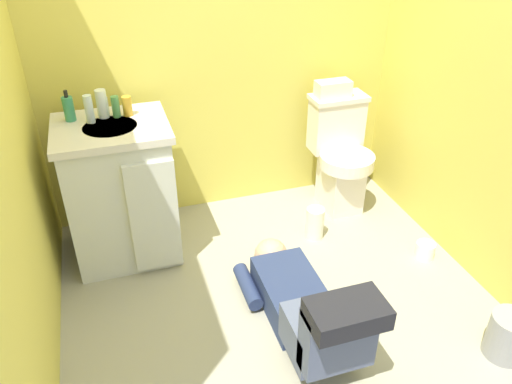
{
  "coord_description": "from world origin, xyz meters",
  "views": [
    {
      "loc": [
        -0.72,
        -1.9,
        1.89
      ],
      "look_at": [
        -0.0,
        0.34,
        0.45
      ],
      "focal_mm": 35.26,
      "sensor_mm": 36.0,
      "label": 1
    }
  ],
  "objects": [
    {
      "name": "ground_plane",
      "position": [
        0.0,
        0.0,
        -0.02
      ],
      "size": [
        2.71,
        3.01,
        0.04
      ],
      "primitive_type": "cube",
      "color": "#9E9983"
    },
    {
      "name": "wall_back",
      "position": [
        0.0,
        1.04,
        1.2
      ],
      "size": [
        2.37,
        0.08,
        2.4
      ],
      "primitive_type": "cube",
      "color": "#D8C952",
      "rests_on": "ground_plane"
    },
    {
      "name": "wall_right",
      "position": [
        1.14,
        0.0,
        1.2
      ],
      "size": [
        0.08,
        2.01,
        2.4
      ],
      "primitive_type": "cube",
      "color": "#D8C952",
      "rests_on": "ground_plane"
    },
    {
      "name": "toilet",
      "position": [
        0.7,
        0.73,
        0.37
      ],
      "size": [
        0.36,
        0.46,
        0.75
      ],
      "color": "silver",
      "rests_on": "ground_plane"
    },
    {
      "name": "vanity_cabinet",
      "position": [
        -0.71,
        0.63,
        0.42
      ],
      "size": [
        0.6,
        0.53,
        0.82
      ],
      "color": "silver",
      "rests_on": "ground_plane"
    },
    {
      "name": "faucet",
      "position": [
        -0.71,
        0.77,
        0.87
      ],
      "size": [
        0.02,
        0.02,
        0.1
      ],
      "primitive_type": "cylinder",
      "color": "silver",
      "rests_on": "vanity_cabinet"
    },
    {
      "name": "person_plumber",
      "position": [
        0.04,
        -0.3,
        0.18
      ],
      "size": [
        0.39,
        1.06,
        0.52
      ],
      "color": "navy",
      "rests_on": "ground_plane"
    },
    {
      "name": "tissue_box",
      "position": [
        0.66,
        0.82,
        0.8
      ],
      "size": [
        0.22,
        0.11,
        0.1
      ],
      "primitive_type": "cube",
      "color": "silver",
      "rests_on": "toilet"
    },
    {
      "name": "soap_dispenser",
      "position": [
        -0.9,
        0.75,
        0.89
      ],
      "size": [
        0.06,
        0.06,
        0.17
      ],
      "color": "#378D61",
      "rests_on": "vanity_cabinet"
    },
    {
      "name": "bottle_clear",
      "position": [
        -0.8,
        0.7,
        0.89
      ],
      "size": [
        0.04,
        0.04,
        0.15
      ],
      "primitive_type": "cylinder",
      "color": "silver",
      "rests_on": "vanity_cabinet"
    },
    {
      "name": "bottle_white",
      "position": [
        -0.73,
        0.75,
        0.9
      ],
      "size": [
        0.06,
        0.06,
        0.15
      ],
      "primitive_type": "cylinder",
      "color": "white",
      "rests_on": "vanity_cabinet"
    },
    {
      "name": "bottle_green",
      "position": [
        -0.66,
        0.73,
        0.88
      ],
      "size": [
        0.04,
        0.04,
        0.12
      ],
      "primitive_type": "cylinder",
      "color": "#4E9854",
      "rests_on": "vanity_cabinet"
    },
    {
      "name": "bottle_amber",
      "position": [
        -0.6,
        0.73,
        0.87
      ],
      "size": [
        0.05,
        0.05,
        0.11
      ],
      "primitive_type": "cylinder",
      "color": "gold",
      "rests_on": "vanity_cabinet"
    },
    {
      "name": "trash_can",
      "position": [
        0.88,
        -0.7,
        0.11
      ],
      "size": [
        0.19,
        0.19,
        0.23
      ],
      "primitive_type": "cylinder",
      "color": "gray",
      "rests_on": "ground_plane"
    },
    {
      "name": "paper_towel_roll",
      "position": [
        0.4,
        0.41,
        0.1
      ],
      "size": [
        0.11,
        0.11,
        0.21
      ],
      "primitive_type": "cylinder",
      "color": "white",
      "rests_on": "ground_plane"
    },
    {
      "name": "toilet_paper_roll",
      "position": [
        0.94,
        0.03,
        0.05
      ],
      "size": [
        0.11,
        0.11,
        0.1
      ],
      "primitive_type": "cylinder",
      "color": "white",
      "rests_on": "ground_plane"
    }
  ]
}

